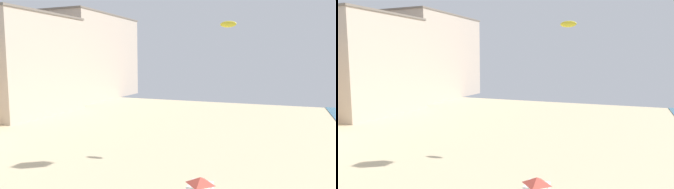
{
  "view_description": "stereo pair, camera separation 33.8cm",
  "coord_description": "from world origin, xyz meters",
  "views": [
    {
      "loc": [
        13.36,
        2.17,
        8.24
      ],
      "look_at": [
        6.74,
        19.42,
        6.11
      ],
      "focal_mm": 32.66,
      "sensor_mm": 36.0,
      "label": 1
    },
    {
      "loc": [
        13.67,
        2.29,
        8.24
      ],
      "look_at": [
        6.74,
        19.42,
        6.11
      ],
      "focal_mm": 32.66,
      "sensor_mm": 36.0,
      "label": 2
    }
  ],
  "objects": [
    {
      "name": "kite_yellow_parafoil",
      "position": [
        8.44,
        30.03,
        11.35
      ],
      "size": [
        1.46,
        0.41,
        0.57
      ],
      "color": "yellow"
    },
    {
      "name": "boardwalk_hotel_far",
      "position": [
        -25.74,
        58.02,
        8.73
      ],
      "size": [
        11.57,
        21.9,
        17.45
      ],
      "color": "#C6B29E",
      "rests_on": "ground"
    },
    {
      "name": "boardwalk_hotel_mid",
      "position": [
        -25.74,
        37.7,
        7.49
      ],
      "size": [
        15.05,
        15.73,
        14.98
      ],
      "color": "#C6B29E",
      "rests_on": "ground"
    }
  ]
}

